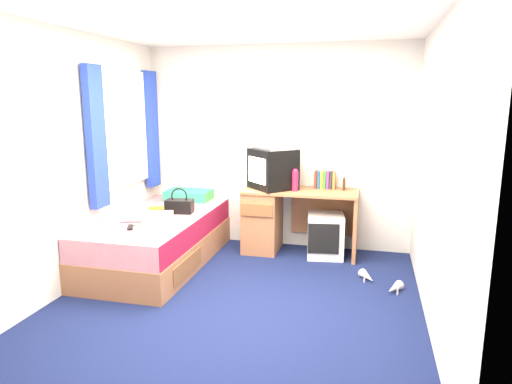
% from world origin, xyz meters
% --- Properties ---
extents(ground, '(3.40, 3.40, 0.00)m').
position_xyz_m(ground, '(0.00, 0.00, 0.00)').
color(ground, '#0C1438').
rests_on(ground, ground).
extents(room_shell, '(3.40, 3.40, 3.40)m').
position_xyz_m(room_shell, '(0.00, 0.00, 1.45)').
color(room_shell, white).
rests_on(room_shell, ground).
extents(bed, '(1.01, 2.00, 0.54)m').
position_xyz_m(bed, '(-1.10, 0.70, 0.27)').
color(bed, '#A26843').
rests_on(bed, ground).
extents(pillow, '(0.55, 0.35, 0.12)m').
position_xyz_m(pillow, '(-1.07, 1.51, 0.60)').
color(pillow, teal).
rests_on(pillow, bed).
extents(desk, '(1.30, 0.55, 0.75)m').
position_xyz_m(desk, '(0.07, 1.44, 0.41)').
color(desk, '#A26843').
rests_on(desk, ground).
extents(storage_cube, '(0.45, 0.45, 0.50)m').
position_xyz_m(storage_cube, '(0.64, 1.37, 0.25)').
color(storage_cube, white).
rests_on(storage_cube, ground).
extents(crt_tv, '(0.63, 0.63, 0.46)m').
position_xyz_m(crt_tv, '(0.01, 1.44, 0.98)').
color(crt_tv, black).
rests_on(crt_tv, desk).
extents(vcr, '(0.54, 0.55, 0.09)m').
position_xyz_m(vcr, '(0.01, 1.44, 1.25)').
color(vcr, silver).
rests_on(vcr, crt_tv).
extents(book_row, '(0.24, 0.13, 0.20)m').
position_xyz_m(book_row, '(0.60, 1.60, 0.85)').
color(book_row, maroon).
rests_on(book_row, desk).
extents(picture_frame, '(0.03, 0.12, 0.14)m').
position_xyz_m(picture_frame, '(0.82, 1.57, 0.82)').
color(picture_frame, black).
rests_on(picture_frame, desk).
extents(pink_water_bottle, '(0.08, 0.08, 0.22)m').
position_xyz_m(pink_water_bottle, '(0.29, 1.36, 0.86)').
color(pink_water_bottle, '#C61B40').
rests_on(pink_water_bottle, desk).
extents(aerosol_can, '(0.06, 0.06, 0.17)m').
position_xyz_m(aerosol_can, '(0.26, 1.51, 0.84)').
color(aerosol_can, white).
rests_on(aerosol_can, desk).
extents(handbag, '(0.32, 0.20, 0.28)m').
position_xyz_m(handbag, '(-0.92, 0.87, 0.62)').
color(handbag, black).
rests_on(handbag, bed).
extents(towel, '(0.35, 0.32, 0.10)m').
position_xyz_m(towel, '(-0.97, 0.45, 0.59)').
color(towel, white).
rests_on(towel, bed).
extents(magazine, '(0.32, 0.35, 0.01)m').
position_xyz_m(magazine, '(-1.19, 0.92, 0.55)').
color(magazine, yellow).
rests_on(magazine, bed).
extents(water_bottle, '(0.21, 0.13, 0.07)m').
position_xyz_m(water_bottle, '(-1.25, 0.39, 0.58)').
color(water_bottle, silver).
rests_on(water_bottle, bed).
extents(colour_swatch_fan, '(0.23, 0.14, 0.01)m').
position_xyz_m(colour_swatch_fan, '(-1.08, 0.27, 0.55)').
color(colour_swatch_fan, gold).
rests_on(colour_swatch_fan, bed).
extents(remote_control, '(0.12, 0.17, 0.02)m').
position_xyz_m(remote_control, '(-1.13, 0.18, 0.55)').
color(remote_control, black).
rests_on(remote_control, bed).
extents(window_assembly, '(0.11, 1.42, 1.40)m').
position_xyz_m(window_assembly, '(-1.55, 0.90, 1.42)').
color(window_assembly, silver).
rests_on(window_assembly, room_shell).
extents(white_heels, '(0.43, 0.46, 0.09)m').
position_xyz_m(white_heels, '(1.25, 0.63, 0.04)').
color(white_heels, beige).
rests_on(white_heels, ground).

